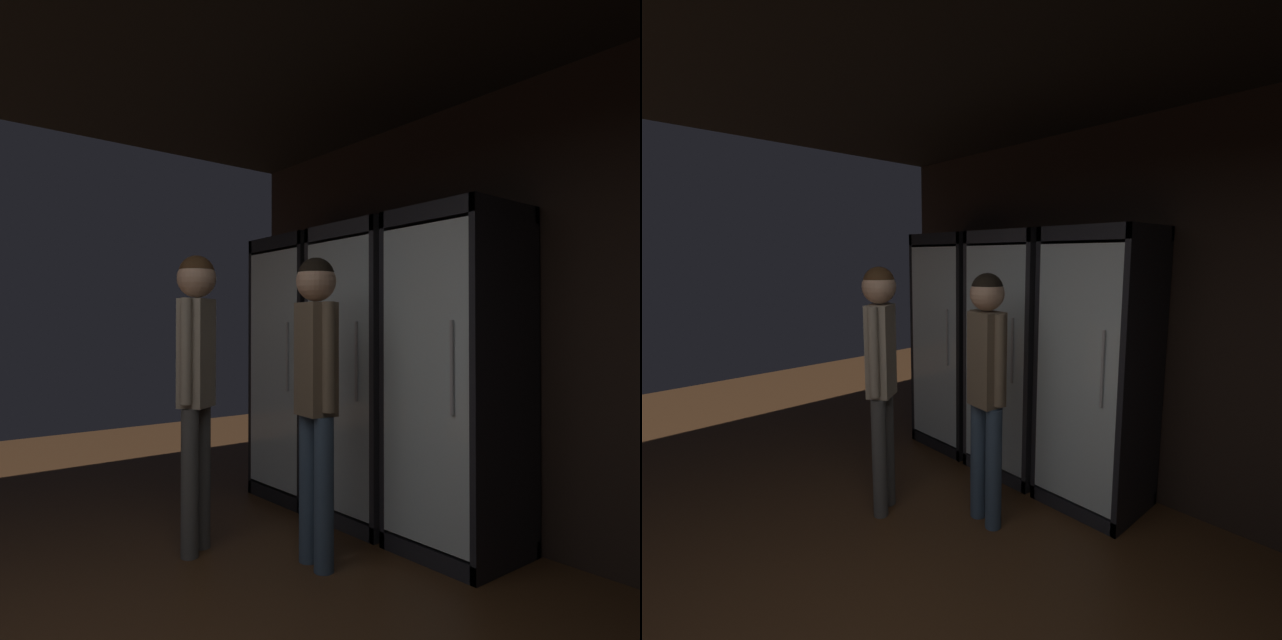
{
  "view_description": "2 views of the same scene",
  "coord_description": "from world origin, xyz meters",
  "views": [
    {
      "loc": [
        1.59,
        -0.1,
        1.32
      ],
      "look_at": [
        -1.87,
        2.69,
        1.38
      ],
      "focal_mm": 32.43,
      "sensor_mm": 36.0,
      "label": 1
    },
    {
      "loc": [
        1.03,
        -0.16,
        1.82
      ],
      "look_at": [
        -1.75,
        2.45,
        1.27
      ],
      "focal_mm": 24.85,
      "sensor_mm": 36.0,
      "label": 2
    }
  ],
  "objects": [
    {
      "name": "wall_back",
      "position": [
        0.0,
        3.03,
        1.4
      ],
      "size": [
        6.0,
        0.06,
        2.8
      ],
      "primitive_type": "cube",
      "color": "black",
      "rests_on": "ground"
    },
    {
      "name": "cooler_far_left",
      "position": [
        -2.05,
        2.72,
        0.99
      ],
      "size": [
        0.7,
        0.63,
        2.02
      ],
      "color": "black",
      "rests_on": "ground"
    },
    {
      "name": "cooler_left",
      "position": [
        -1.3,
        2.72,
        0.98
      ],
      "size": [
        0.7,
        0.63,
        2.02
      ],
      "color": "#2B2B30",
      "rests_on": "ground"
    },
    {
      "name": "cooler_center",
      "position": [
        -0.56,
        2.72,
        0.99
      ],
      "size": [
        0.7,
        0.63,
        2.02
      ],
      "color": "black",
      "rests_on": "ground"
    },
    {
      "name": "shopper_near",
      "position": [
        -0.93,
        1.9,
        1.07
      ],
      "size": [
        0.33,
        0.23,
        1.71
      ],
      "color": "#384C66",
      "rests_on": "ground"
    },
    {
      "name": "shopper_far",
      "position": [
        -1.53,
        1.48,
        1.12
      ],
      "size": [
        0.25,
        0.27,
        1.75
      ],
      "color": "#4C4C4C",
      "rests_on": "ground"
    }
  ]
}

